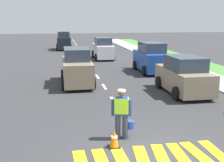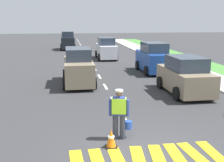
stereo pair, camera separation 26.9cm
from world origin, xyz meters
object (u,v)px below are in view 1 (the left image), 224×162
(car_parked_far, at_px, (151,58))
(traffic_cone_near, at_px, (114,138))
(road_worker, at_px, (122,112))
(car_outgoing_far, at_px, (103,49))
(car_parked_curbside, at_px, (184,76))
(car_oncoming_lead, at_px, (77,68))
(car_oncoming_third, at_px, (64,41))

(car_parked_far, bearing_deg, traffic_cone_near, -112.55)
(road_worker, bearing_deg, car_outgoing_far, 83.40)
(road_worker, distance_m, traffic_cone_near, 0.97)
(traffic_cone_near, xyz_separation_m, car_parked_curbside, (4.85, 5.91, 0.63))
(road_worker, distance_m, car_oncoming_lead, 8.49)
(car_parked_curbside, bearing_deg, car_oncoming_lead, 149.86)
(car_outgoing_far, bearing_deg, traffic_cone_near, -97.48)
(car_oncoming_third, xyz_separation_m, car_parked_curbside, (5.83, -23.15, -0.13))
(car_outgoing_far, height_order, car_parked_far, car_parked_far)
(car_parked_far, bearing_deg, road_worker, -112.02)
(road_worker, distance_m, car_parked_far, 12.43)
(car_outgoing_far, bearing_deg, car_oncoming_third, 111.10)
(car_parked_far, bearing_deg, car_outgoing_far, 107.77)
(road_worker, height_order, car_outgoing_far, car_outgoing_far)
(car_outgoing_far, distance_m, car_parked_curbside, 14.05)
(road_worker, relative_size, traffic_cone_near, 2.84)
(traffic_cone_near, distance_m, car_parked_far, 13.17)
(car_oncoming_third, height_order, car_oncoming_lead, car_oncoming_third)
(traffic_cone_near, relative_size, car_outgoing_far, 0.14)
(road_worker, relative_size, car_parked_far, 0.41)
(traffic_cone_near, relative_size, car_oncoming_third, 0.15)
(car_oncoming_lead, distance_m, car_outgoing_far, 11.18)
(car_oncoming_third, height_order, car_parked_curbside, car_oncoming_third)
(road_worker, relative_size, car_outgoing_far, 0.40)
(car_oncoming_third, distance_m, car_parked_curbside, 23.87)
(road_worker, height_order, car_oncoming_third, car_oncoming_third)
(car_oncoming_third, bearing_deg, car_oncoming_lead, -88.84)
(road_worker, bearing_deg, car_oncoming_lead, 96.50)
(car_oncoming_third, bearing_deg, car_parked_curbside, -75.86)
(traffic_cone_near, height_order, car_parked_far, car_parked_far)
(car_oncoming_lead, xyz_separation_m, car_outgoing_far, (3.18, 10.72, -0.05))
(car_parked_far, xyz_separation_m, car_parked_curbside, (-0.20, -6.24, -0.10))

